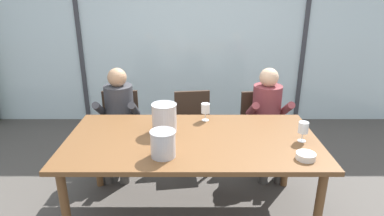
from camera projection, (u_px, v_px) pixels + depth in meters
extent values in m
plane|color=#4C4742|center=(192.00, 160.00, 4.06)|extent=(14.00, 14.00, 0.00)
cube|color=silver|center=(192.00, 38.00, 4.85)|extent=(7.38, 0.03, 2.60)
cube|color=#38383D|center=(80.00, 38.00, 4.83)|extent=(0.06, 0.06, 2.60)
cube|color=#38383D|center=(305.00, 38.00, 4.83)|extent=(0.06, 0.06, 2.60)
cube|color=#477A38|center=(192.00, 29.00, 8.59)|extent=(13.38, 2.40, 1.89)
cube|color=brown|center=(192.00, 140.00, 2.86)|extent=(2.18, 1.11, 0.04)
cylinder|color=brown|center=(66.00, 210.00, 2.57)|extent=(0.07, 0.07, 0.74)
cylinder|color=brown|center=(318.00, 211.00, 2.57)|extent=(0.07, 0.07, 0.74)
cylinder|color=brown|center=(97.00, 155.00, 3.42)|extent=(0.07, 0.07, 0.74)
cylinder|color=brown|center=(287.00, 155.00, 3.42)|extent=(0.07, 0.07, 0.74)
cube|color=#332319|center=(120.00, 132.00, 3.81)|extent=(0.47, 0.47, 0.03)
cube|color=#332319|center=(121.00, 108.00, 3.92)|extent=(0.42, 0.06, 0.42)
cylinder|color=#332319|center=(102.00, 157.00, 3.70)|extent=(0.04, 0.04, 0.42)
cylinder|color=#332319|center=(136.00, 156.00, 3.72)|extent=(0.04, 0.04, 0.42)
cylinder|color=#332319|center=(108.00, 142.00, 4.05)|extent=(0.04, 0.04, 0.42)
cylinder|color=#332319|center=(139.00, 141.00, 4.07)|extent=(0.04, 0.04, 0.42)
cube|color=#332319|center=(194.00, 132.00, 3.80)|extent=(0.49, 0.49, 0.03)
cube|color=#332319|center=(192.00, 108.00, 3.91)|extent=(0.42, 0.09, 0.42)
cylinder|color=#332319|center=(180.00, 158.00, 3.68)|extent=(0.04, 0.04, 0.42)
cylinder|color=#332319|center=(213.00, 156.00, 3.72)|extent=(0.04, 0.04, 0.42)
cylinder|color=#332319|center=(177.00, 143.00, 4.03)|extent=(0.04, 0.04, 0.42)
cylinder|color=#332319|center=(207.00, 141.00, 4.08)|extent=(0.04, 0.04, 0.42)
cube|color=#332319|center=(262.00, 132.00, 3.79)|extent=(0.48, 0.48, 0.03)
cube|color=#332319|center=(258.00, 108.00, 3.90)|extent=(0.42, 0.08, 0.42)
cylinder|color=#332319|center=(249.00, 158.00, 3.67)|extent=(0.04, 0.04, 0.42)
cylinder|color=#332319|center=(282.00, 156.00, 3.71)|extent=(0.04, 0.04, 0.42)
cylinder|color=#332319|center=(241.00, 143.00, 4.02)|extent=(0.04, 0.04, 0.42)
cylinder|color=#332319|center=(271.00, 142.00, 4.06)|extent=(0.04, 0.04, 0.42)
cylinder|color=#38383D|center=(120.00, 108.00, 3.71)|extent=(0.32, 0.32, 0.52)
sphere|color=tan|center=(117.00, 77.00, 3.59)|extent=(0.21, 0.21, 0.21)
cube|color=#47423D|center=(109.00, 136.00, 3.62)|extent=(0.13, 0.40, 0.13)
cube|color=#47423D|center=(126.00, 136.00, 3.62)|extent=(0.13, 0.40, 0.13)
cylinder|color=#47423D|center=(107.00, 164.00, 3.52)|extent=(0.10, 0.10, 0.44)
cylinder|color=#47423D|center=(124.00, 164.00, 3.52)|extent=(0.10, 0.10, 0.44)
cylinder|color=#38383D|center=(100.00, 109.00, 3.59)|extent=(0.08, 0.32, 0.26)
cylinder|color=#38383D|center=(134.00, 109.00, 3.59)|extent=(0.08, 0.32, 0.26)
cylinder|color=brown|center=(266.00, 108.00, 3.71)|extent=(0.34, 0.34, 0.52)
sphere|color=#DBAD89|center=(269.00, 77.00, 3.59)|extent=(0.21, 0.21, 0.21)
cube|color=#47423D|center=(261.00, 136.00, 3.61)|extent=(0.15, 0.41, 0.13)
cube|color=#47423D|center=(277.00, 136.00, 3.62)|extent=(0.15, 0.41, 0.13)
cylinder|color=#47423D|center=(264.00, 165.00, 3.51)|extent=(0.10, 0.10, 0.44)
cylinder|color=#47423D|center=(281.00, 164.00, 3.52)|extent=(0.10, 0.10, 0.44)
cylinder|color=brown|center=(252.00, 110.00, 3.58)|extent=(0.10, 0.33, 0.26)
cylinder|color=brown|center=(287.00, 109.00, 3.60)|extent=(0.10, 0.33, 0.26)
cylinder|color=#B7B7BC|center=(164.00, 118.00, 2.94)|extent=(0.22, 0.22, 0.26)
torus|color=silver|center=(164.00, 105.00, 2.90)|extent=(0.23, 0.23, 0.01)
cylinder|color=#B7B7BC|center=(163.00, 144.00, 2.52)|extent=(0.19, 0.19, 0.21)
torus|color=silver|center=(162.00, 132.00, 2.48)|extent=(0.20, 0.20, 0.01)
cylinder|color=silver|center=(306.00, 156.00, 2.50)|extent=(0.15, 0.15, 0.05)
cylinder|color=silver|center=(205.00, 120.00, 3.23)|extent=(0.07, 0.07, 0.00)
cylinder|color=silver|center=(205.00, 116.00, 3.21)|extent=(0.01, 0.01, 0.07)
cylinder|color=silver|center=(205.00, 108.00, 3.18)|extent=(0.08, 0.08, 0.09)
cylinder|color=#E0D184|center=(205.00, 111.00, 3.19)|extent=(0.07, 0.07, 0.04)
cylinder|color=silver|center=(302.00, 141.00, 2.80)|extent=(0.07, 0.07, 0.00)
cylinder|color=silver|center=(302.00, 137.00, 2.78)|extent=(0.01, 0.01, 0.07)
cylinder|color=silver|center=(303.00, 127.00, 2.75)|extent=(0.08, 0.08, 0.09)
cylinder|color=#E0D184|center=(303.00, 130.00, 2.76)|extent=(0.07, 0.07, 0.04)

